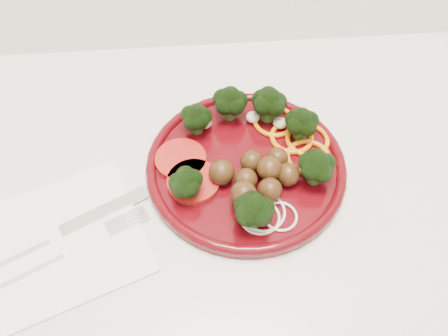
{
  "coord_description": "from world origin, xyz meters",
  "views": [
    {
      "loc": [
        -0.13,
        1.38,
        1.37
      ],
      "look_at": [
        -0.1,
        1.72,
        0.92
      ],
      "focal_mm": 35.0,
      "sensor_mm": 36.0,
      "label": 1
    }
  ],
  "objects": [
    {
      "name": "fork",
      "position": [
        -0.31,
        1.61,
        0.91
      ],
      "size": [
        0.17,
        0.1,
        0.01
      ],
      "rotation": [
        0.0,
        0.0,
        0.47
      ],
      "color": "white",
      "rests_on": "napkin"
    },
    {
      "name": "counter",
      "position": [
        0.0,
        1.7,
        0.45
      ],
      "size": [
        2.4,
        0.6,
        0.9
      ],
      "color": "beige",
      "rests_on": "ground"
    },
    {
      "name": "knife",
      "position": [
        -0.32,
        1.64,
        0.91
      ],
      "size": [
        0.2,
        0.11,
        0.01
      ],
      "rotation": [
        0.0,
        0.0,
        0.47
      ],
      "color": "silver",
      "rests_on": "napkin"
    },
    {
      "name": "napkin",
      "position": [
        -0.3,
        1.64,
        0.9
      ],
      "size": [
        0.23,
        0.23,
        0.0
      ],
      "primitive_type": "cube",
      "rotation": [
        0.0,
        0.0,
        0.36
      ],
      "color": "white",
      "rests_on": "counter"
    },
    {
      "name": "plate",
      "position": [
        -0.07,
        1.73,
        0.92
      ],
      "size": [
        0.27,
        0.27,
        0.06
      ],
      "rotation": [
        0.0,
        0.0,
        0.15
      ],
      "color": "#3F0409",
      "rests_on": "counter"
    }
  ]
}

